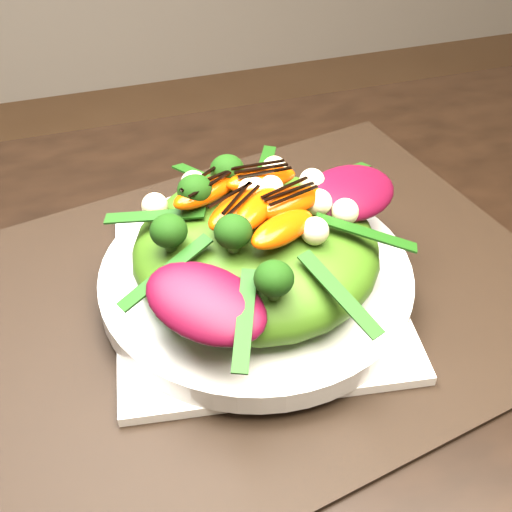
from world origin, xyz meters
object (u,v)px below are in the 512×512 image
object	(u,v)px
plate_base	(256,290)
placemat	(256,296)
lettuce_mound	(256,250)
salad_bowl	(256,278)
orange_segment	(258,199)

from	to	relation	value
plate_base	placemat	bearing A→B (deg)	180.00
placemat	lettuce_mound	xyz separation A→B (m)	(0.00, 0.00, 0.05)
placemat	plate_base	world-z (taller)	plate_base
salad_bowl	lettuce_mound	bearing A→B (deg)	0.00
plate_base	salad_bowl	distance (m)	0.01
placemat	plate_base	size ratio (longest dim) A/B	2.15
plate_base	salad_bowl	xyz separation A→B (m)	(0.00, 0.00, 0.01)
salad_bowl	orange_segment	world-z (taller)	orange_segment
lettuce_mound	salad_bowl	bearing A→B (deg)	0.00
plate_base	orange_segment	world-z (taller)	orange_segment
placemat	plate_base	bearing A→B (deg)	0.00
placemat	orange_segment	bearing A→B (deg)	66.56
lettuce_mound	orange_segment	xyz separation A→B (m)	(0.00, 0.01, 0.04)
placemat	plate_base	xyz separation A→B (m)	(0.00, 0.00, 0.01)
plate_base	lettuce_mound	world-z (taller)	lettuce_mound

